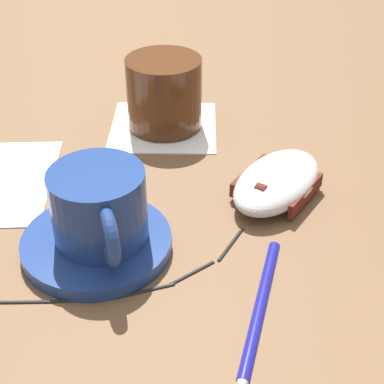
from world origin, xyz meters
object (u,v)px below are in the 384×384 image
Objects in this scene: saucer at (97,243)px; drinking_glass at (164,93)px; computer_mouse at (277,182)px; coffee_cup at (99,207)px; pen at (260,306)px.

drinking_glass reaches higher than saucer.
computer_mouse is 0.17m from drinking_glass.
pen is at bearing -143.15° from coffee_cup.
pen is (-0.12, 0.08, -0.01)m from computer_mouse.
coffee_cup is 0.14m from pen.
pen is at bearing 145.07° from computer_mouse.
saucer reaches higher than pen.
saucer is at bearing 37.99° from pen.
pen is (-0.11, -0.09, -0.00)m from saucer.
coffee_cup reaches higher than saucer.
saucer is at bearing 69.28° from coffee_cup.
saucer is 0.17m from computer_mouse.
drinking_glass reaches higher than computer_mouse.
coffee_cup is 0.21m from drinking_glass.
drinking_glass is (0.17, -0.12, -0.00)m from coffee_cup.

